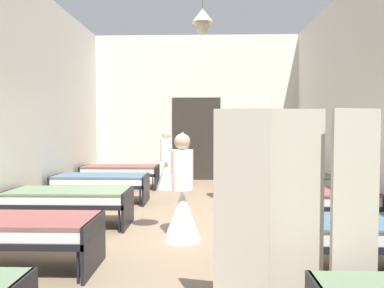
{
  "coord_description": "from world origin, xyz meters",
  "views": [
    {
      "loc": [
        0.24,
        -6.06,
        1.57
      ],
      "look_at": [
        0.0,
        1.49,
        1.23
      ],
      "focal_mm": 36.81,
      "sensor_mm": 36.0,
      "label": 1
    }
  ],
  "objects": [
    {
      "name": "ground_plane",
      "position": [
        0.0,
        0.0,
        -0.05
      ],
      "size": [
        6.47,
        11.44,
        0.1
      ],
      "primitive_type": "cube",
      "color": "#8C755B"
    },
    {
      "name": "bed_right_row_1",
      "position": [
        1.89,
        -1.89,
        0.44
      ],
      "size": [
        1.9,
        0.84,
        0.57
      ],
      "color": "black",
      "rests_on": "ground"
    },
    {
      "name": "room_shell",
      "position": [
        0.0,
        1.27,
        2.11
      ],
      "size": [
        6.27,
        11.04,
        4.21
      ],
      "color": "silver",
      "rests_on": "ground"
    },
    {
      "name": "nurse_mid_aisle",
      "position": [
        -0.06,
        -0.72,
        0.53
      ],
      "size": [
        0.52,
        0.52,
        1.49
      ],
      "rotation": [
        0.0,
        0.0,
        4.96
      ],
      "color": "white",
      "rests_on": "ground"
    },
    {
      "name": "patient_seated_primary",
      "position": [
        1.54,
        0.09,
        0.87
      ],
      "size": [
        0.44,
        0.44,
        0.8
      ],
      "color": "slate",
      "rests_on": "bed_right_row_2"
    },
    {
      "name": "bed_right_row_2",
      "position": [
        1.89,
        0.0,
        0.44
      ],
      "size": [
        1.9,
        0.84,
        0.57
      ],
      "color": "black",
      "rests_on": "ground"
    },
    {
      "name": "bed_left_row_4",
      "position": [
        -1.89,
        3.78,
        0.44
      ],
      "size": [
        1.9,
        0.84,
        0.57
      ],
      "color": "black",
      "rests_on": "ground"
    },
    {
      "name": "nurse_near_aisle",
      "position": [
        -0.72,
        3.73,
        0.53
      ],
      "size": [
        0.52,
        0.52,
        1.49
      ],
      "rotation": [
        0.0,
        0.0,
        1.76
      ],
      "color": "white",
      "rests_on": "ground"
    },
    {
      "name": "bed_left_row_2",
      "position": [
        -1.89,
        0.0,
        0.44
      ],
      "size": [
        1.9,
        0.84,
        0.57
      ],
      "color": "black",
      "rests_on": "ground"
    },
    {
      "name": "patient_seated_secondary",
      "position": [
        1.54,
        1.83,
        0.87
      ],
      "size": [
        0.44,
        0.44,
        0.8
      ],
      "color": "#515B70",
      "rests_on": "bed_right_row_3"
    },
    {
      "name": "potted_plant",
      "position": [
        -0.33,
        4.59,
        0.89
      ],
      "size": [
        0.49,
        0.49,
        1.46
      ],
      "color": "brown",
      "rests_on": "ground"
    },
    {
      "name": "bed_right_row_3",
      "position": [
        1.89,
        1.89,
        0.44
      ],
      "size": [
        1.9,
        0.84,
        0.57
      ],
      "color": "black",
      "rests_on": "ground"
    },
    {
      "name": "nurse_far_aisle",
      "position": [
        0.68,
        2.18,
        0.53
      ],
      "size": [
        0.52,
        0.52,
        1.49
      ],
      "rotation": [
        0.0,
        0.0,
        4.6
      ],
      "color": "white",
      "rests_on": "ground"
    },
    {
      "name": "bed_left_row_1",
      "position": [
        -1.89,
        -1.89,
        0.44
      ],
      "size": [
        1.9,
        0.84,
        0.57
      ],
      "color": "black",
      "rests_on": "ground"
    },
    {
      "name": "bed_left_row_3",
      "position": [
        -1.89,
        1.89,
        0.44
      ],
      "size": [
        1.9,
        0.84,
        0.57
      ],
      "color": "black",
      "rests_on": "ground"
    },
    {
      "name": "bed_right_row_4",
      "position": [
        1.89,
        3.78,
        0.44
      ],
      "size": [
        1.9,
        0.84,
        0.57
      ],
      "color": "black",
      "rests_on": "ground"
    },
    {
      "name": "privacy_screen",
      "position": [
        0.94,
        -3.12,
        0.85
      ],
      "size": [
        1.25,
        0.18,
        1.7
      ],
      "rotation": [
        0.0,
        0.0,
        0.06
      ],
      "color": "#BCB29E",
      "rests_on": "ground"
    }
  ]
}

